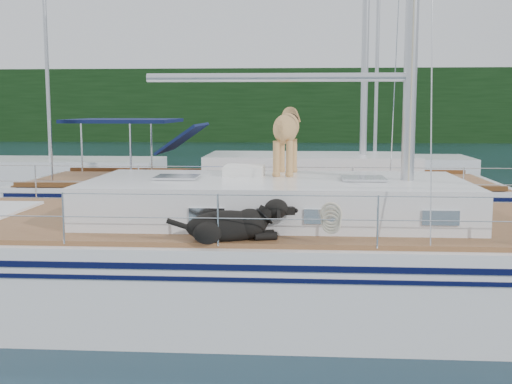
{
  "coord_description": "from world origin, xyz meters",
  "views": [
    {
      "loc": [
        1.12,
        -8.89,
        2.79
      ],
      "look_at": [
        0.5,
        0.2,
        1.6
      ],
      "focal_mm": 45.0,
      "sensor_mm": 36.0,
      "label": 1
    }
  ],
  "objects": [
    {
      "name": "shore_bank",
      "position": [
        0.0,
        46.2,
        0.6
      ],
      "size": [
        92.0,
        1.0,
        1.2
      ],
      "primitive_type": "cube",
      "color": "#595147",
      "rests_on": "ground"
    },
    {
      "name": "bg_boat_west",
      "position": [
        -8.0,
        14.0,
        0.45
      ],
      "size": [
        8.0,
        3.0,
        11.65
      ],
      "color": "white",
      "rests_on": "ground"
    },
    {
      "name": "neighbor_sailboat",
      "position": [
        0.29,
        6.07,
        0.63
      ],
      "size": [
        11.0,
        3.5,
        13.3
      ],
      "color": "white",
      "rests_on": "ground"
    },
    {
      "name": "tree_line",
      "position": [
        0.0,
        45.0,
        3.0
      ],
      "size": [
        90.0,
        3.0,
        6.0
      ],
      "primitive_type": "cube",
      "color": "black",
      "rests_on": "ground"
    },
    {
      "name": "ground",
      "position": [
        0.0,
        0.0,
        0.0
      ],
      "size": [
        120.0,
        120.0,
        0.0
      ],
      "primitive_type": "plane",
      "color": "black",
      "rests_on": "ground"
    },
    {
      "name": "main_sailboat",
      "position": [
        0.1,
        0.0,
        0.68
      ],
      "size": [
        12.0,
        3.83,
        14.01
      ],
      "color": "white",
      "rests_on": "ground"
    },
    {
      "name": "bg_boat_center",
      "position": [
        4.0,
        16.0,
        0.45
      ],
      "size": [
        7.2,
        3.0,
        11.65
      ],
      "color": "white",
      "rests_on": "ground"
    }
  ]
}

